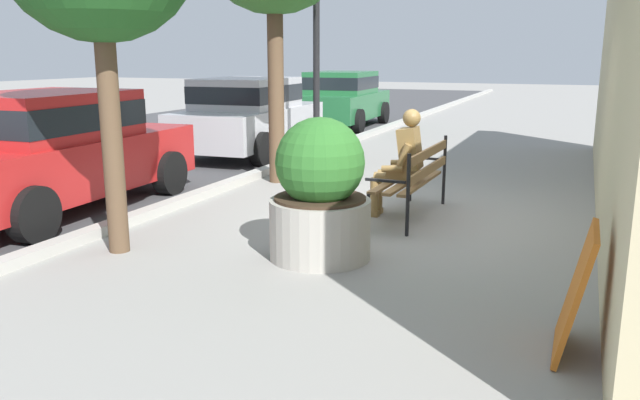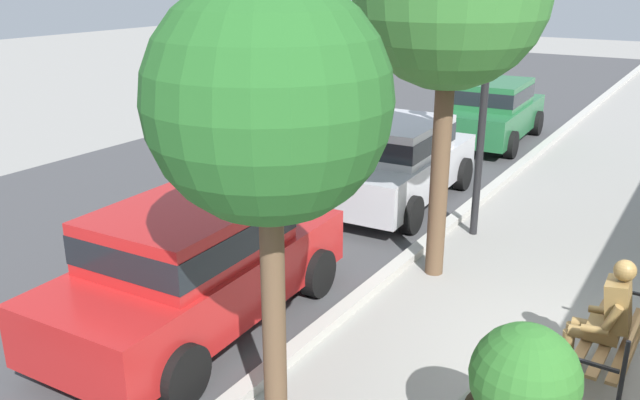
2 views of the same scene
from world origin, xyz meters
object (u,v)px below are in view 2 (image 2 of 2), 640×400
object	(u,v)px
lamp_post	(486,77)
bronze_statue_seated	(600,319)
parked_car_green	(492,109)
parked_car_red	(196,261)
park_bench	(622,333)
parked_car_silver	(395,159)
street_tree_near_bench	(268,104)

from	to	relation	value
lamp_post	bronze_statue_seated	bearing A→B (deg)	-142.52
parked_car_green	lamp_post	size ratio (longest dim) A/B	1.07
parked_car_red	parked_car_green	distance (m)	10.82
parked_car_red	lamp_post	world-z (taller)	lamp_post
parked_car_green	park_bench	bearing A→B (deg)	-154.50
parked_car_red	parked_car_silver	bearing A→B (deg)	0.00
street_tree_near_bench	parked_car_green	world-z (taller)	street_tree_near_bench
parked_car_red	parked_car_silver	distance (m)	5.34
park_bench	parked_car_green	xyz separation A→B (m)	(9.36, 4.46, 0.30)
park_bench	lamp_post	bearing A→B (deg)	40.17
parked_car_silver	parked_car_green	size ratio (longest dim) A/B	1.00
parked_car_green	parked_car_silver	bearing A→B (deg)	180.00
parked_car_red	lamp_post	bearing A→B (deg)	-21.23
parked_car_silver	lamp_post	bearing A→B (deg)	-111.79
street_tree_near_bench	parked_car_green	bearing A→B (deg)	9.29
park_bench	parked_car_green	distance (m)	10.37
park_bench	bronze_statue_seated	bearing A→B (deg)	101.10
street_tree_near_bench	parked_car_red	world-z (taller)	street_tree_near_bench
park_bench	parked_car_silver	bearing A→B (deg)	49.02
bronze_statue_seated	parked_car_red	distance (m)	4.49
parked_car_red	parked_car_green	xyz separation A→B (m)	(10.82, 0.00, 0.00)
bronze_statue_seated	lamp_post	xyz separation A→B (m)	(3.20, 2.46, 1.88)
bronze_statue_seated	lamp_post	size ratio (longest dim) A/B	0.35
street_tree_near_bench	parked_car_silver	bearing A→B (deg)	16.81
park_bench	parked_car_red	bearing A→B (deg)	108.14
park_bench	parked_car_red	distance (m)	4.71
parked_car_red	lamp_post	distance (m)	5.25
street_tree_near_bench	lamp_post	distance (m)	5.78
bronze_statue_seated	street_tree_near_bench	xyz separation A→B (m)	(-2.55, 2.30, 2.41)
parked_car_green	lamp_post	distance (m)	6.67
bronze_statue_seated	parked_car_red	size ratio (longest dim) A/B	0.33
street_tree_near_bench	parked_car_red	xyz separation A→B (m)	(1.13, 1.95, -2.24)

